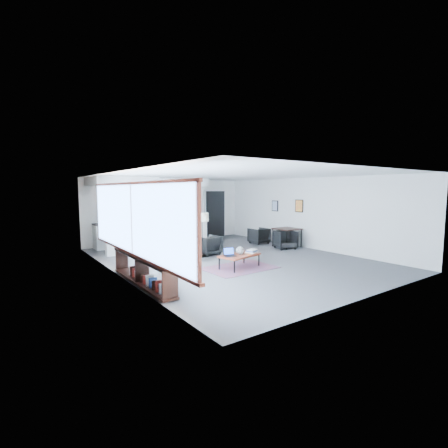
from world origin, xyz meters
TOP-DOWN VIEW (x-y plane):
  - room at (0.00, 0.00)m, footprint 7.02×9.02m
  - window at (-3.46, -0.90)m, footprint 0.10×5.95m
  - console at (-3.30, -1.05)m, footprint 0.35×3.00m
  - kitchenette at (-1.20, 3.71)m, footprint 4.20×1.96m
  - doorway at (2.30, 4.42)m, footprint 1.10×0.12m
  - track_light at (-0.59, 2.20)m, footprint 1.60×0.07m
  - wall_art_lower at (3.47, 0.40)m, footprint 0.03×0.38m
  - wall_art_upper at (3.47, 1.70)m, footprint 0.03×0.34m
  - kilim_rug at (-0.52, -1.06)m, footprint 1.98×1.38m
  - coffee_table at (-0.52, -1.06)m, footprint 1.27×0.87m
  - laptop at (-0.85, -1.04)m, footprint 0.35×0.31m
  - ceramic_pot at (-0.51, -1.06)m, footprint 0.22×0.22m
  - book_stack at (-0.08, -1.05)m, footprint 0.37×0.34m
  - coaster at (-0.37, -1.27)m, footprint 0.10×0.10m
  - armchair_left at (-1.54, 0.63)m, footprint 0.88×0.85m
  - armchair_right at (-0.23, 1.03)m, footprint 0.75×0.71m
  - floor_lamp at (-0.57, 0.83)m, footprint 0.50×0.50m
  - dining_table at (3.00, 0.55)m, footprint 0.87×0.87m
  - dining_chair_near at (2.68, 0.32)m, footprint 0.77×0.75m
  - dining_chair_far at (2.66, 1.76)m, footprint 0.58×0.54m
  - microwave at (-0.20, 4.15)m, footprint 0.58×0.32m

SIDE VIEW (x-z plane):
  - kilim_rug at x=-0.52m, z-range 0.00..0.01m
  - dining_chair_far at x=2.66m, z-range 0.00..0.59m
  - dining_chair_near at x=2.68m, z-range 0.00..0.63m
  - console at x=-3.30m, z-range -0.07..0.73m
  - coffee_table at x=-0.52m, z-range 0.16..0.54m
  - armchair_right at x=-0.23m, z-range 0.00..0.71m
  - armchair_left at x=-1.54m, z-range 0.00..0.74m
  - coaster at x=-0.37m, z-range 0.38..0.39m
  - book_stack at x=-0.08m, z-range 0.38..0.47m
  - laptop at x=-0.85m, z-range 0.33..0.55m
  - ceramic_pot at x=-0.51m, z-range 0.38..0.60m
  - dining_table at x=3.00m, z-range 0.29..1.01m
  - doorway at x=2.30m, z-range 0.00..2.15m
  - microwave at x=-0.20m, z-range 0.93..1.32m
  - floor_lamp at x=-0.57m, z-range 0.53..1.95m
  - room at x=0.00m, z-range -0.01..2.61m
  - kitchenette at x=-1.20m, z-range 0.08..2.68m
  - window at x=-3.46m, z-range 0.63..2.29m
  - wall_art_upper at x=3.47m, z-range 1.28..1.72m
  - wall_art_lower at x=3.47m, z-range 1.31..1.79m
  - track_light at x=-0.59m, z-range 2.45..2.60m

